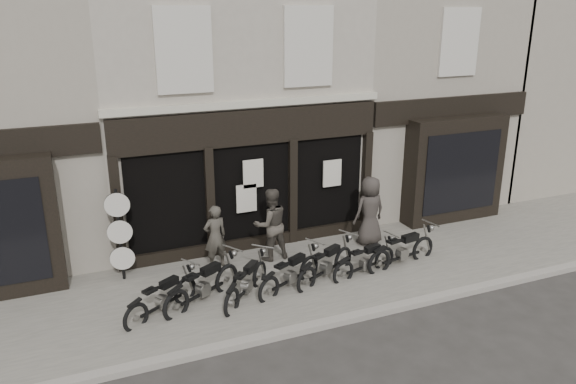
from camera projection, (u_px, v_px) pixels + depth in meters
name	position (u px, v px, depth m)	size (l,w,h in m)	color
ground_plane	(296.00, 300.00, 12.80)	(90.00, 90.00, 0.00)	#2D2B28
pavement	(281.00, 281.00, 13.57)	(30.00, 4.20, 0.12)	#635F57
kerb	(319.00, 325.00, 11.69)	(30.00, 0.25, 0.13)	gray
central_building	(217.00, 87.00, 16.72)	(7.30, 6.22, 8.34)	#A99F91
neighbour_right	(399.00, 79.00, 19.01)	(5.60, 6.73, 8.34)	gray
filler_right	(573.00, 67.00, 22.06)	(11.00, 6.00, 8.20)	gray
motorcycle_0	(162.00, 301.00, 12.01)	(1.82, 1.29, 0.98)	black
motorcycle_1	(203.00, 288.00, 12.45)	(2.05, 1.38, 1.08)	black
motorcycle_2	(247.00, 285.00, 12.66)	(1.63, 1.65, 1.00)	black
motorcycle_3	(290.00, 276.00, 13.08)	(1.94, 1.18, 1.00)	black
motorcycle_4	(326.00, 267.00, 13.53)	(1.97, 1.22, 1.02)	black
motorcycle_5	(365.00, 263.00, 13.78)	(1.98, 0.74, 0.96)	black
motorcycle_6	(402.00, 253.00, 14.24)	(2.20, 0.73, 1.06)	black
man_left	(215.00, 237.00, 13.93)	(0.60, 0.39, 1.64)	#3F3B34
man_centre	(271.00, 224.00, 14.35)	(0.93, 0.72, 1.91)	#433D36
man_right	(370.00, 211.00, 15.29)	(0.94, 0.61, 1.91)	#36302D
advert_sign_post	(120.00, 239.00, 13.21)	(0.58, 0.37, 2.39)	black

